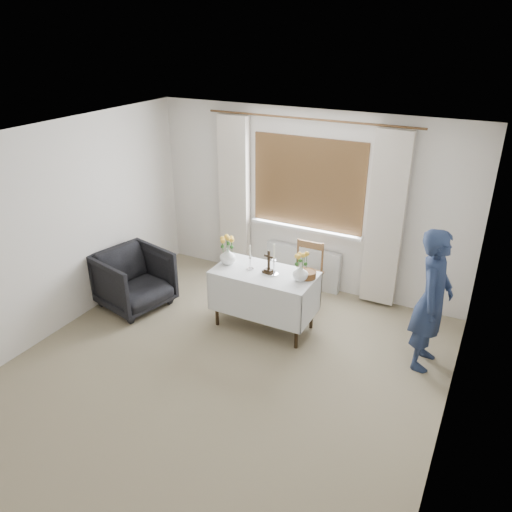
{
  "coord_description": "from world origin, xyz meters",
  "views": [
    {
      "loc": [
        2.35,
        -3.59,
        3.47
      ],
      "look_at": [
        -0.02,
        0.99,
        1.06
      ],
      "focal_mm": 35.0,
      "sensor_mm": 36.0,
      "label": 1
    }
  ],
  "objects": [
    {
      "name": "flower_vase_left",
      "position": [
        -0.52,
        1.2,
        0.87
      ],
      "size": [
        0.23,
        0.23,
        0.21
      ],
      "primitive_type": "imported",
      "rotation": [
        0.0,
        0.0,
        -0.15
      ],
      "color": "white",
      "rests_on": "altar_table"
    },
    {
      "name": "radiator",
      "position": [
        0.0,
        2.42,
        0.3
      ],
      "size": [
        1.1,
        0.1,
        0.6
      ],
      "primitive_type": "cube",
      "color": "silver",
      "rests_on": "ground"
    },
    {
      "name": "person",
      "position": [
        1.91,
        1.35,
        0.81
      ],
      "size": [
        0.41,
        0.6,
        1.61
      ],
      "primitive_type": "imported",
      "rotation": [
        0.0,
        0.0,
        1.53
      ],
      "color": "#212D4F",
      "rests_on": "ground"
    },
    {
      "name": "altar_table",
      "position": [
        -0.01,
        1.19,
        0.38
      ],
      "size": [
        1.24,
        0.64,
        0.76
      ],
      "primitive_type": "cube",
      "color": "silver",
      "rests_on": "ground"
    },
    {
      "name": "candlestick_left",
      "position": [
        -0.2,
        1.19,
        0.92
      ],
      "size": [
        0.11,
        0.11,
        0.31
      ],
      "primitive_type": null,
      "rotation": [
        0.0,
        0.0,
        0.24
      ],
      "color": "silver",
      "rests_on": "altar_table"
    },
    {
      "name": "wooden_chair",
      "position": [
        0.23,
        1.91,
        0.44
      ],
      "size": [
        0.41,
        0.41,
        0.87
      ],
      "primitive_type": null,
      "rotation": [
        0.0,
        0.0,
        0.02
      ],
      "color": "brown",
      "rests_on": "ground"
    },
    {
      "name": "candlestick_right",
      "position": [
        0.12,
        1.19,
        0.96
      ],
      "size": [
        0.13,
        0.13,
        0.4
      ],
      "primitive_type": null,
      "rotation": [
        0.0,
        0.0,
        -0.11
      ],
      "color": "silver",
      "rests_on": "altar_table"
    },
    {
      "name": "wooden_cross",
      "position": [
        0.04,
        1.2,
        0.91
      ],
      "size": [
        0.15,
        0.12,
        0.29
      ],
      "primitive_type": null,
      "rotation": [
        0.0,
        0.0,
        -0.2
      ],
      "color": "black",
      "rests_on": "altar_table"
    },
    {
      "name": "wicker_basket",
      "position": [
        0.49,
        1.3,
        0.8
      ],
      "size": [
        0.22,
        0.22,
        0.08
      ],
      "primitive_type": "cylinder",
      "rotation": [
        0.0,
        0.0,
        -0.05
      ],
      "color": "brown",
      "rests_on": "altar_table"
    },
    {
      "name": "ground",
      "position": [
        0.0,
        0.0,
        0.0
      ],
      "size": [
        5.0,
        5.0,
        0.0
      ],
      "primitive_type": "plane",
      "color": "gray",
      "rests_on": "ground"
    },
    {
      "name": "armchair",
      "position": [
        -1.77,
        0.86,
        0.39
      ],
      "size": [
        1.03,
        1.01,
        0.78
      ],
      "primitive_type": "imported",
      "rotation": [
        0.0,
        0.0,
        1.33
      ],
      "color": "black",
      "rests_on": "ground"
    },
    {
      "name": "flower_vase_right",
      "position": [
        0.45,
        1.21,
        0.86
      ],
      "size": [
        0.19,
        0.19,
        0.19
      ],
      "primitive_type": "imported",
      "rotation": [
        0.0,
        0.0,
        -0.04
      ],
      "color": "white",
      "rests_on": "altar_table"
    }
  ]
}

